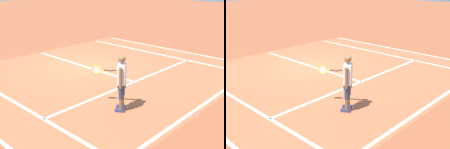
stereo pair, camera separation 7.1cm
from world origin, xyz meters
The scene contains 10 objects.
ground_plane centered at (0.00, 0.00, 0.00)m, with size 80.00×80.00×0.00m, color #9E5133.
court_inner_surface centered at (0.00, -1.30, 0.00)m, with size 10.98×9.69×0.00m, color #B2603D.
line_baseline centered at (0.00, -5.95, 0.00)m, with size 10.98×0.10×0.01m, color white.
line_service centered at (0.00, -3.06, 0.00)m, with size 8.23×0.10×0.01m, color white.
line_centre_service centered at (0.00, 0.14, 0.00)m, with size 0.10×6.40×0.01m, color white.
line_singles_left centered at (-4.12, -1.30, 0.00)m, with size 0.10×9.29×0.01m, color white.
line_singles_right centered at (4.12, -1.30, 0.00)m, with size 0.10×9.29×0.01m, color white.
line_doubles_right centered at (5.49, -1.30, 0.00)m, with size 0.10×9.29×0.01m, color white.
tennis_player centered at (-2.15, -4.26, 0.99)m, with size 0.55×1.22×1.71m.
tennis_ball_near_feet centered at (-0.68, -3.19, 0.03)m, with size 0.07×0.07×0.07m, color #CCE02D.
Camera 2 is at (-7.83, -9.32, 3.80)m, focal length 44.14 mm.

